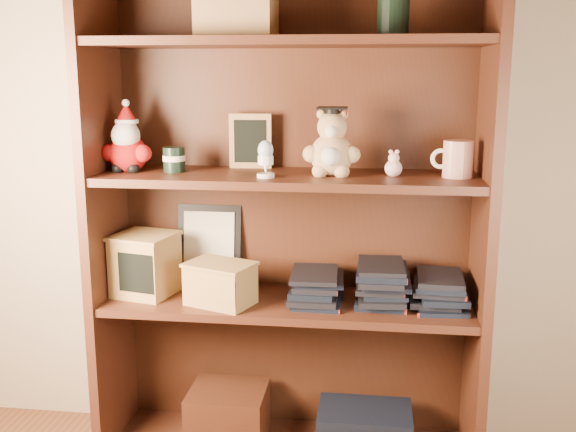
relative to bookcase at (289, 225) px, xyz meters
name	(u,v)px	position (x,y,z in m)	size (l,w,h in m)	color
bookcase	(289,225)	(0.00, 0.00, 0.00)	(1.20, 0.35, 1.60)	#452113
shelf_lower	(288,303)	(0.00, -0.05, -0.24)	(1.14, 0.33, 0.02)	#452113
shelf_upper	(288,178)	(0.00, -0.05, 0.16)	(1.14, 0.33, 0.02)	#452113
santa_plush	(127,145)	(-0.50, -0.06, 0.25)	(0.16, 0.12, 0.23)	#A50F0F
teachers_tin	(174,159)	(-0.35, -0.05, 0.21)	(0.07, 0.07, 0.08)	black
chalkboard_plaque	(250,142)	(-0.13, 0.06, 0.25)	(0.14, 0.07, 0.17)	#9E7547
egg_cup	(266,158)	(-0.05, -0.13, 0.23)	(0.05, 0.05, 0.11)	white
grad_teddy_bear	(332,149)	(0.13, -0.06, 0.25)	(0.17, 0.15, 0.21)	tan
pink_figurine	(393,166)	(0.32, -0.05, 0.20)	(0.05, 0.05, 0.08)	beige
teacher_mug	(457,159)	(0.50, -0.05, 0.23)	(0.12, 0.09, 0.11)	silver
certificate_frame	(210,245)	(-0.28, 0.09, -0.09)	(0.21, 0.06, 0.27)	black
treats_box	(145,264)	(-0.46, -0.05, -0.13)	(0.22, 0.22, 0.20)	#B28949
pencils_box	(220,283)	(-0.20, -0.12, -0.16)	(0.24, 0.20, 0.13)	#B28949
book_stack_left	(316,286)	(0.09, -0.05, -0.18)	(0.14, 0.20, 0.10)	black
book_stack_mid	(382,284)	(0.30, -0.05, -0.16)	(0.14, 0.20, 0.13)	black
book_stack_right	(439,291)	(0.47, -0.05, -0.18)	(0.14, 0.20, 0.10)	black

